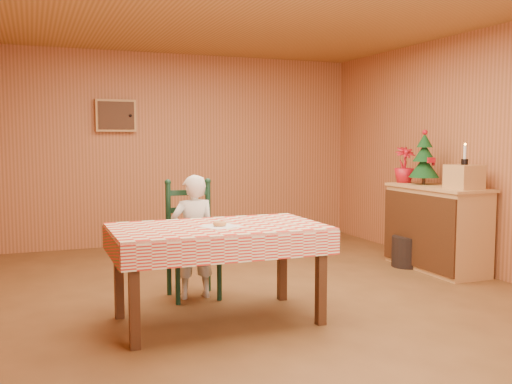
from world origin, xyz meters
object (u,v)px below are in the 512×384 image
seated_child (193,237)px  christmas_tree (424,160)px  ladder_chair (192,242)px  dining_table (218,236)px  crate (464,177)px  shelf_unit (436,228)px  storage_bin (407,251)px

seated_child → christmas_tree: (2.80, 0.36, 0.65)m
ladder_chair → christmas_tree: christmas_tree is taller
dining_table → ladder_chair: bearing=90.0°
seated_child → crate: (2.80, -0.29, 0.49)m
dining_table → ladder_chair: 0.81m
seated_child → crate: size_ratio=3.75×
ladder_chair → christmas_tree: 2.91m
shelf_unit → christmas_tree: christmas_tree is taller
dining_table → shelf_unit: bearing=16.7°
seated_child → crate: bearing=174.1°
seated_child → ladder_chair: bearing=-90.0°
ladder_chair → storage_bin: 2.63m
crate → christmas_tree: bearing=90.0°
seated_child → storage_bin: (2.59, 0.35, -0.39)m
ladder_chair → shelf_unit: 2.80m
christmas_tree → storage_bin: 1.06m
crate → christmas_tree: (-0.00, 0.65, 0.16)m
christmas_tree → shelf_unit: bearing=-92.0°
crate → christmas_tree: size_ratio=0.48×
dining_table → seated_child: bearing=90.0°
ladder_chair → crate: crate is taller
christmas_tree → seated_child: bearing=-172.7°
christmas_tree → storage_bin: bearing=-176.0°
storage_bin → christmas_tree: bearing=4.0°
crate → storage_bin: 1.11m
ladder_chair → christmas_tree: size_ratio=1.74×
seated_child → storage_bin: 2.64m
seated_child → storage_bin: bearing=-172.4°
dining_table → crate: crate is taller
storage_bin → crate: bearing=-71.3°
shelf_unit → crate: size_ratio=4.13×
shelf_unit → seated_child: bearing=-177.7°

